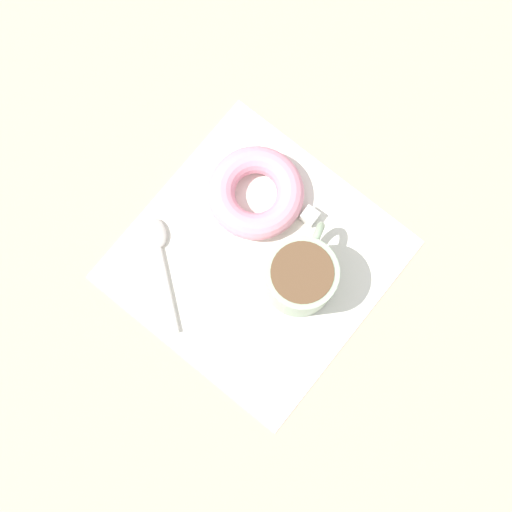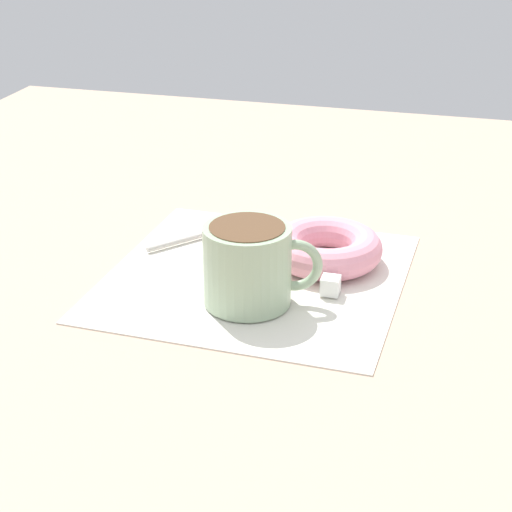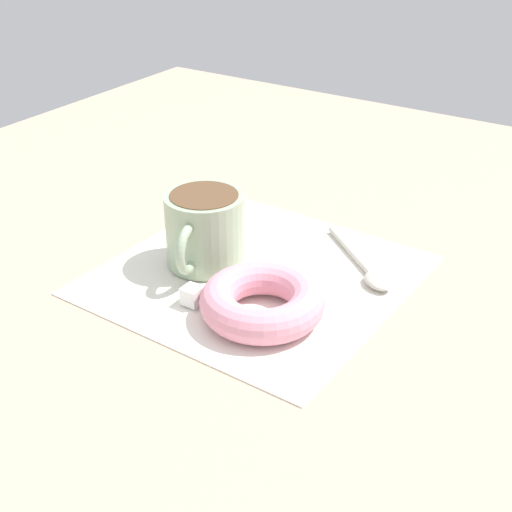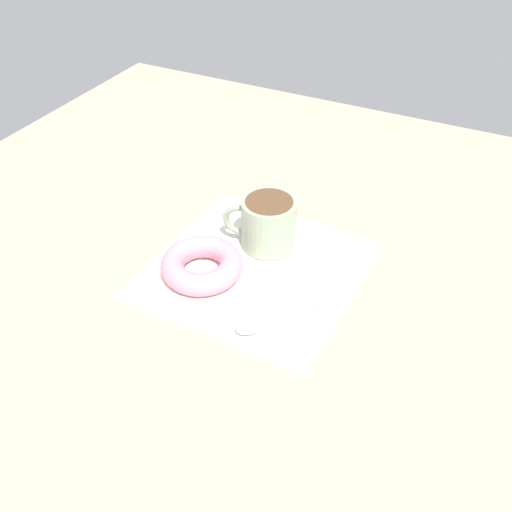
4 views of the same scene
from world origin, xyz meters
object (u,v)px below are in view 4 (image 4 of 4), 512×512
Objects in this scene: coffee_cup at (268,222)px; spoon at (264,323)px; sugar_cube at (215,239)px; donut at (202,265)px.

spoon is at bearing 113.70° from coffee_cup.
coffee_cup is 6.32× the size of sugar_cube.
spoon is 17.90cm from sugar_cube.
spoon is 6.70× the size of sugar_cube.
sugar_cube is at bearing -75.14° from donut.
sugar_cube is (13.62, -11.61, 0.46)cm from spoon.
spoon is (-6.65, 15.14, -3.50)cm from coffee_cup.
sugar_cube is at bearing -40.43° from spoon.
coffee_cup is 16.90cm from spoon.
spoon is at bearing 139.57° from sugar_cube.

